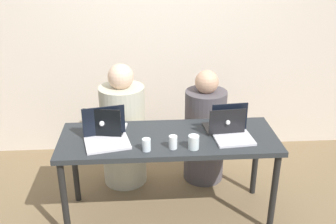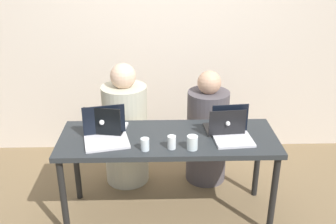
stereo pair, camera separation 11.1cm
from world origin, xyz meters
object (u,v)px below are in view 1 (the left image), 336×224
(person_on_right, at_px, (205,132))
(water_glass_left, at_px, (146,145))
(laptop_front_left, at_px, (106,135))
(laptop_back_right, at_px, (224,126))
(water_glass_center, at_px, (173,143))
(person_on_left, at_px, (123,132))
(water_glass_right, at_px, (194,143))
(laptop_front_right, at_px, (232,131))
(laptop_back_left, at_px, (105,127))

(person_on_right, bearing_deg, water_glass_left, 69.93)
(person_on_right, height_order, laptop_front_left, person_on_right)
(laptop_front_left, height_order, laptop_back_right, laptop_front_left)
(water_glass_center, relative_size, water_glass_left, 1.07)
(person_on_right, relative_size, water_glass_left, 11.80)
(person_on_left, xyz_separation_m, water_glass_center, (0.39, -0.72, 0.26))
(person_on_right, bearing_deg, person_on_left, 16.14)
(person_on_left, height_order, water_glass_right, person_on_left)
(person_on_left, height_order, person_on_right, person_on_left)
(laptop_front_left, xyz_separation_m, water_glass_left, (0.30, -0.15, -0.01))
(laptop_front_left, bearing_deg, water_glass_left, -39.95)
(person_on_left, xyz_separation_m, laptop_back_right, (0.81, -0.48, 0.27))
(laptop_front_right, height_order, water_glass_center, laptop_front_right)
(laptop_back_right, bearing_deg, person_on_left, -35.84)
(person_on_right, bearing_deg, laptop_back_left, 44.07)
(laptop_back_right, relative_size, water_glass_left, 3.33)
(person_on_left, bearing_deg, laptop_back_right, 157.88)
(laptop_back_left, distance_m, laptop_front_right, 0.97)
(water_glass_center, bearing_deg, laptop_front_left, 164.52)
(person_on_right, distance_m, water_glass_right, 0.82)
(water_glass_right, xyz_separation_m, water_glass_center, (-0.15, 0.01, -0.00))
(person_on_left, bearing_deg, water_glass_left, 113.60)
(laptop_back_left, bearing_deg, water_glass_left, 146.40)
(laptop_back_right, distance_m, laptop_front_right, 0.11)
(laptop_back_right, bearing_deg, laptop_back_left, -6.92)
(laptop_front_left, distance_m, laptop_back_right, 0.91)
(laptop_front_left, relative_size, water_glass_left, 4.03)
(laptop_back_left, xyz_separation_m, water_glass_right, (0.65, -0.28, -0.01))
(water_glass_center, bearing_deg, water_glass_left, -174.19)
(person_on_left, relative_size, water_glass_center, 11.78)
(laptop_back_right, xyz_separation_m, laptop_front_right, (0.04, -0.10, 0.00))
(person_on_right, xyz_separation_m, laptop_front_right, (0.11, -0.58, 0.30))
(person_on_right, height_order, laptop_front_right, person_on_right)
(water_glass_center, bearing_deg, laptop_back_left, 151.75)
(person_on_right, relative_size, laptop_back_left, 3.39)
(laptop_front_left, bearing_deg, water_glass_right, -25.62)
(laptop_back_left, bearing_deg, person_on_right, -142.74)
(laptop_back_right, bearing_deg, water_glass_center, 24.82)
(water_glass_right, height_order, water_glass_left, water_glass_right)
(laptop_back_left, relative_size, water_glass_right, 3.11)
(laptop_front_left, bearing_deg, laptop_front_right, -11.76)
(person_on_right, height_order, water_glass_center, person_on_right)
(laptop_front_left, xyz_separation_m, laptop_back_left, (-0.01, 0.13, -0.00))
(person_on_right, xyz_separation_m, laptop_back_left, (-0.86, -0.45, 0.30))
(laptop_front_left, height_order, laptop_back_left, laptop_front_left)
(laptop_front_left, distance_m, water_glass_right, 0.65)
(laptop_front_right, xyz_separation_m, water_glass_right, (-0.31, -0.16, -0.01))
(laptop_front_right, bearing_deg, laptop_back_left, 167.61)
(laptop_back_right, bearing_deg, water_glass_right, 38.06)
(water_glass_left, bearing_deg, person_on_left, 105.13)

